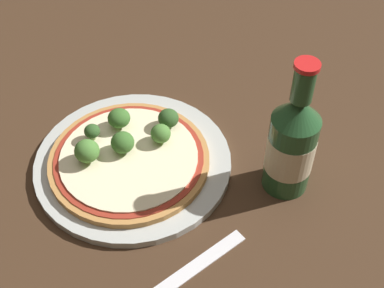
{
  "coord_description": "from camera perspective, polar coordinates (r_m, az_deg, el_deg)",
  "views": [
    {
      "loc": [
        0.47,
        -0.25,
        0.6
      ],
      "look_at": [
        0.08,
        0.06,
        0.06
      ],
      "focal_mm": 50.0,
      "sensor_mm": 36.0,
      "label": 1
    }
  ],
  "objects": [
    {
      "name": "broccoli_floret_5",
      "position": [
        0.77,
        -3.36,
        1.11
      ],
      "size": [
        0.03,
        0.03,
        0.03
      ],
      "color": "#89A866",
      "rests_on": "pizza"
    },
    {
      "name": "fork",
      "position": [
        0.68,
        -0.8,
        -13.7
      ],
      "size": [
        0.02,
        0.19,
        0.0
      ],
      "rotation": [
        0.0,
        0.0,
        1.57
      ],
      "color": "silver",
      "rests_on": "ground_plane"
    },
    {
      "name": "broccoli_floret_1",
      "position": [
        0.77,
        -7.9,
        0.18
      ],
      "size": [
        0.03,
        0.03,
        0.03
      ],
      "color": "#89A866",
      "rests_on": "pizza"
    },
    {
      "name": "plate",
      "position": [
        0.79,
        -6.29,
        -1.96
      ],
      "size": [
        0.29,
        0.29,
        0.01
      ],
      "color": "#B2B7B2",
      "rests_on": "ground_plane"
    },
    {
      "name": "broccoli_floret_4",
      "position": [
        0.79,
        -10.61,
        1.34
      ],
      "size": [
        0.02,
        0.02,
        0.03
      ],
      "color": "#89A866",
      "rests_on": "pizza"
    },
    {
      "name": "ground_plane",
      "position": [
        0.8,
        -7.13,
        -1.97
      ],
      "size": [
        3.0,
        3.0,
        0.0
      ],
      "primitive_type": "plane",
      "color": "#3D2819"
    },
    {
      "name": "pizza",
      "position": [
        0.78,
        -6.5,
        -1.47
      ],
      "size": [
        0.23,
        0.23,
        0.01
      ],
      "color": "#B77F42",
      "rests_on": "plate"
    },
    {
      "name": "broccoli_floret_3",
      "position": [
        0.8,
        -2.61,
        2.83
      ],
      "size": [
        0.03,
        0.03,
        0.03
      ],
      "color": "#89A866",
      "rests_on": "pizza"
    },
    {
      "name": "beer_bottle",
      "position": [
        0.72,
        10.59,
        0.03
      ],
      "size": [
        0.07,
        0.07,
        0.21
      ],
      "color": "#234C28",
      "rests_on": "ground_plane"
    },
    {
      "name": "broccoli_floret_2",
      "position": [
        0.8,
        -7.79,
        2.75
      ],
      "size": [
        0.03,
        0.03,
        0.03
      ],
      "color": "#89A866",
      "rests_on": "pizza"
    },
    {
      "name": "broccoli_floret_0",
      "position": [
        0.76,
        -11.15,
        -0.74
      ],
      "size": [
        0.04,
        0.04,
        0.04
      ],
      "color": "#89A866",
      "rests_on": "pizza"
    }
  ]
}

